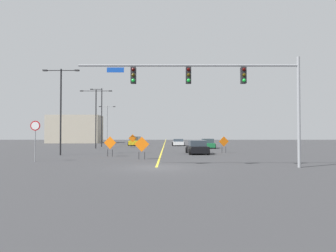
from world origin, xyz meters
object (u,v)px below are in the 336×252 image
at_px(stop_sign, 36,133).
at_px(construction_sign_left_lane, 224,142).
at_px(street_lamp_near_right, 61,104).
at_px(construction_sign_median_far, 142,145).
at_px(car_yellow_approaching, 135,142).
at_px(car_blue_distant, 136,140).
at_px(street_lamp_far_left, 107,122).
at_px(car_black_far, 198,148).
at_px(street_lamp_far_right, 96,113).
at_px(car_green_mid, 208,144).
at_px(traffic_signal_assembly, 219,83).
at_px(construction_sign_right_lane, 133,139).
at_px(car_white_near, 178,142).
at_px(construction_sign_median_near, 110,144).
at_px(street_lamp_mid_left, 101,115).

height_order(stop_sign, construction_sign_left_lane, stop_sign).
bearing_deg(street_lamp_near_right, stop_sign, -85.81).
relative_size(construction_sign_median_far, car_yellow_approaching, 0.49).
bearing_deg(car_blue_distant, construction_sign_median_far, -83.11).
distance_m(street_lamp_far_left, car_black_far, 29.40).
bearing_deg(car_black_far, car_blue_distant, 107.94).
height_order(car_black_far, car_blue_distant, car_blue_distant).
relative_size(street_lamp_near_right, construction_sign_left_lane, 4.67).
xyz_separation_m(street_lamp_far_right, car_yellow_approaching, (4.36, 10.56, -4.38)).
distance_m(stop_sign, car_green_mid, 26.75).
relative_size(street_lamp_far_left, car_yellow_approaching, 1.90).
bearing_deg(construction_sign_median_far, car_yellow_approaching, 97.62).
relative_size(traffic_signal_assembly, car_green_mid, 3.39).
xyz_separation_m(street_lamp_far_left, construction_sign_left_lane, (17.81, -23.86, -3.24)).
bearing_deg(car_yellow_approaching, stop_sign, -97.71).
xyz_separation_m(construction_sign_right_lane, car_white_near, (7.25, 6.75, -0.70)).
distance_m(car_yellow_approaching, car_black_far, 23.67).
height_order(street_lamp_near_right, car_white_near, street_lamp_near_right).
relative_size(traffic_signal_assembly, street_lamp_near_right, 1.65).
distance_m(traffic_signal_assembly, construction_sign_median_near, 13.41).
bearing_deg(construction_sign_median_far, construction_sign_median_near, 136.10).
xyz_separation_m(construction_sign_left_lane, car_yellow_approaching, (-12.27, 20.50, -0.48)).
bearing_deg(car_black_far, street_lamp_near_right, -171.27).
relative_size(street_lamp_far_right, construction_sign_right_lane, 4.17).
relative_size(construction_sign_median_far, car_blue_distant, 0.42).
height_order(construction_sign_median_near, car_black_far, construction_sign_median_near).
distance_m(street_lamp_far_left, car_blue_distant, 8.00).
distance_m(street_lamp_far_left, construction_sign_median_far, 33.63).
bearing_deg(street_lamp_mid_left, traffic_signal_assembly, -64.35).
bearing_deg(construction_sign_median_far, car_black_far, 52.57).
distance_m(street_lamp_near_right, car_yellow_approaching, 24.80).
xyz_separation_m(street_lamp_far_right, car_black_far, (13.52, -11.27, -4.42)).
bearing_deg(traffic_signal_assembly, car_blue_distant, 102.95).
xyz_separation_m(street_lamp_far_left, car_blue_distant, (4.88, 5.16, -3.68)).
xyz_separation_m(street_lamp_near_right, car_black_far, (13.86, 2.13, -4.44)).
xyz_separation_m(construction_sign_median_near, car_blue_distant, (-1.24, 34.14, -0.47)).
bearing_deg(construction_sign_median_near, car_black_far, 23.86).
distance_m(car_white_near, car_blue_distant, 12.49).
bearing_deg(street_lamp_far_right, car_blue_distant, 79.04).
distance_m(traffic_signal_assembly, car_blue_distant, 44.77).
xyz_separation_m(construction_sign_median_far, car_green_mid, (7.99, 19.21, -0.55)).
distance_m(construction_sign_median_far, car_green_mid, 20.81).
height_order(construction_sign_right_lane, car_blue_distant, construction_sign_right_lane).
height_order(street_lamp_far_right, car_yellow_approaching, street_lamp_far_right).
relative_size(traffic_signal_assembly, car_black_far, 3.10).
xyz_separation_m(traffic_signal_assembly, street_lamp_near_right, (-14.01, 10.92, -0.33)).
height_order(street_lamp_far_right, construction_sign_left_lane, street_lamp_far_right).
xyz_separation_m(construction_sign_left_lane, car_green_mid, (-0.43, 10.94, -0.53)).
bearing_deg(street_lamp_far_left, construction_sign_median_far, -73.71).
bearing_deg(stop_sign, car_white_near, 68.36).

